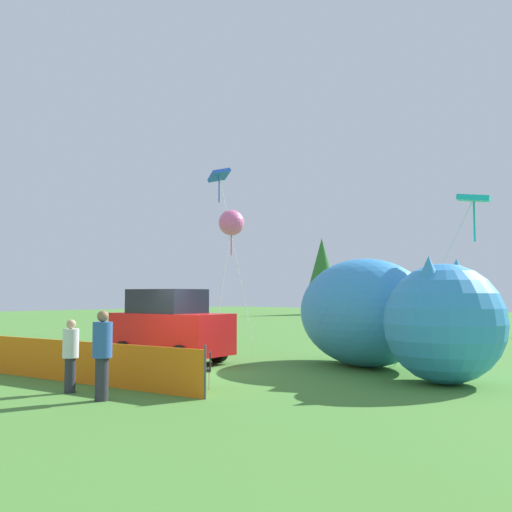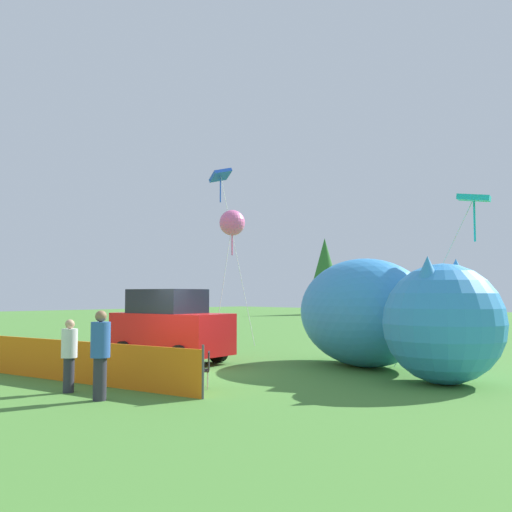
{
  "view_description": "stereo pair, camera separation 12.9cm",
  "coord_description": "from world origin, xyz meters",
  "px_view_note": "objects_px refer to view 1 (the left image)",
  "views": [
    {
      "loc": [
        13.16,
        -9.95,
        2.18
      ],
      "look_at": [
        0.39,
        3.07,
        3.4
      ],
      "focal_mm": 40.0,
      "sensor_mm": 36.0,
      "label": 1
    },
    {
      "loc": [
        13.26,
        -9.85,
        2.18
      ],
      "look_at": [
        0.39,
        3.07,
        3.4
      ],
      "focal_mm": 40.0,
      "sensor_mm": 36.0,
      "label": 2
    }
  ],
  "objects_px": {
    "spectator_in_grey_shirt": "(102,351)",
    "kite_blue_box": "(220,178)",
    "folding_chair": "(205,367)",
    "spectator_in_yellow_shirt": "(71,353)",
    "kite_teal_diamond": "(473,201)",
    "parked_car": "(170,327)",
    "inflatable_cat": "(382,318)",
    "kite_pink_octopus": "(231,223)"
  },
  "relations": [
    {
      "from": "folding_chair",
      "to": "spectator_in_grey_shirt",
      "type": "distance_m",
      "value": 2.55
    },
    {
      "from": "parked_car",
      "to": "spectator_in_yellow_shirt",
      "type": "bearing_deg",
      "value": -68.43
    },
    {
      "from": "kite_teal_diamond",
      "to": "kite_pink_octopus",
      "type": "xyz_separation_m",
      "value": [
        -9.39,
        -1.04,
        0.07
      ]
    },
    {
      "from": "folding_chair",
      "to": "kite_blue_box",
      "type": "distance_m",
      "value": 15.13
    },
    {
      "from": "inflatable_cat",
      "to": "kite_teal_diamond",
      "type": "xyz_separation_m",
      "value": [
        1.78,
        2.23,
        3.44
      ]
    },
    {
      "from": "folding_chair",
      "to": "kite_blue_box",
      "type": "bearing_deg",
      "value": -91.17
    },
    {
      "from": "kite_teal_diamond",
      "to": "kite_pink_octopus",
      "type": "height_order",
      "value": "kite_pink_octopus"
    },
    {
      "from": "spectator_in_yellow_shirt",
      "to": "kite_teal_diamond",
      "type": "bearing_deg",
      "value": 65.29
    },
    {
      "from": "inflatable_cat",
      "to": "kite_pink_octopus",
      "type": "height_order",
      "value": "kite_pink_octopus"
    },
    {
      "from": "spectator_in_yellow_shirt",
      "to": "kite_blue_box",
      "type": "height_order",
      "value": "kite_blue_box"
    },
    {
      "from": "folding_chair",
      "to": "kite_pink_octopus",
      "type": "relative_size",
      "value": 0.15
    },
    {
      "from": "inflatable_cat",
      "to": "kite_teal_diamond",
      "type": "height_order",
      "value": "kite_teal_diamond"
    },
    {
      "from": "spectator_in_grey_shirt",
      "to": "kite_pink_octopus",
      "type": "height_order",
      "value": "kite_pink_octopus"
    },
    {
      "from": "spectator_in_grey_shirt",
      "to": "kite_blue_box",
      "type": "xyz_separation_m",
      "value": [
        -9.36,
        11.61,
        6.65
      ]
    },
    {
      "from": "parked_car",
      "to": "kite_teal_diamond",
      "type": "bearing_deg",
      "value": 25.2
    },
    {
      "from": "kite_blue_box",
      "to": "inflatable_cat",
      "type": "bearing_deg",
      "value": -18.02
    },
    {
      "from": "folding_chair",
      "to": "kite_blue_box",
      "type": "relative_size",
      "value": 0.1
    },
    {
      "from": "parked_car",
      "to": "folding_chair",
      "type": "height_order",
      "value": "parked_car"
    },
    {
      "from": "kite_blue_box",
      "to": "kite_pink_octopus",
      "type": "relative_size",
      "value": 1.47
    },
    {
      "from": "folding_chair",
      "to": "kite_teal_diamond",
      "type": "xyz_separation_m",
      "value": [
        3.05,
        7.8,
        4.46
      ]
    },
    {
      "from": "inflatable_cat",
      "to": "spectator_in_yellow_shirt",
      "type": "distance_m",
      "value": 8.58
    },
    {
      "from": "parked_car",
      "to": "kite_pink_octopus",
      "type": "height_order",
      "value": "kite_pink_octopus"
    },
    {
      "from": "parked_car",
      "to": "spectator_in_grey_shirt",
      "type": "height_order",
      "value": "parked_car"
    },
    {
      "from": "spectator_in_grey_shirt",
      "to": "kite_blue_box",
      "type": "distance_m",
      "value": 16.33
    },
    {
      "from": "parked_car",
      "to": "inflatable_cat",
      "type": "xyz_separation_m",
      "value": [
        5.92,
        3.06,
        0.37
      ]
    },
    {
      "from": "parked_car",
      "to": "folding_chair",
      "type": "xyz_separation_m",
      "value": [
        4.65,
        -2.5,
        -0.65
      ]
    },
    {
      "from": "inflatable_cat",
      "to": "kite_blue_box",
      "type": "height_order",
      "value": "kite_blue_box"
    },
    {
      "from": "folding_chair",
      "to": "kite_teal_diamond",
      "type": "relative_size",
      "value": 0.16
    },
    {
      "from": "kite_pink_octopus",
      "to": "spectator_in_yellow_shirt",
      "type": "bearing_deg",
      "value": -63.2
    },
    {
      "from": "inflatable_cat",
      "to": "spectator_in_yellow_shirt",
      "type": "relative_size",
      "value": 4.93
    },
    {
      "from": "folding_chair",
      "to": "spectator_in_yellow_shirt",
      "type": "height_order",
      "value": "spectator_in_yellow_shirt"
    },
    {
      "from": "inflatable_cat",
      "to": "spectator_in_grey_shirt",
      "type": "bearing_deg",
      "value": -77.36
    },
    {
      "from": "kite_blue_box",
      "to": "kite_teal_diamond",
      "type": "xyz_separation_m",
      "value": [
        12.75,
        -1.34,
        -2.71
      ]
    },
    {
      "from": "kite_blue_box",
      "to": "kite_pink_octopus",
      "type": "height_order",
      "value": "kite_blue_box"
    },
    {
      "from": "spectator_in_yellow_shirt",
      "to": "kite_pink_octopus",
      "type": "bearing_deg",
      "value": 116.8
    },
    {
      "from": "spectator_in_yellow_shirt",
      "to": "kite_teal_diamond",
      "type": "relative_size",
      "value": 0.31
    },
    {
      "from": "kite_teal_diamond",
      "to": "kite_pink_octopus",
      "type": "distance_m",
      "value": 9.45
    },
    {
      "from": "parked_car",
      "to": "kite_teal_diamond",
      "type": "distance_m",
      "value": 10.09
    },
    {
      "from": "kite_blue_box",
      "to": "kite_pink_octopus",
      "type": "distance_m",
      "value": 4.89
    },
    {
      "from": "kite_pink_octopus",
      "to": "spectator_in_grey_shirt",
      "type": "bearing_deg",
      "value": -56.97
    },
    {
      "from": "spectator_in_grey_shirt",
      "to": "kite_blue_box",
      "type": "relative_size",
      "value": 0.23
    },
    {
      "from": "inflatable_cat",
      "to": "spectator_in_grey_shirt",
      "type": "xyz_separation_m",
      "value": [
        -1.61,
        -8.04,
        -0.5
      ]
    }
  ]
}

